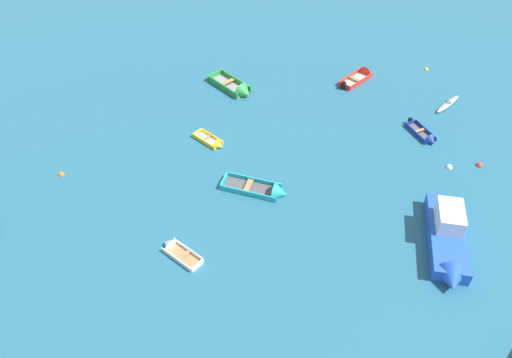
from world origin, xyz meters
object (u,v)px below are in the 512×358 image
motor_launch_blue_midfield_right (448,240)px  rowboat_green_near_left (238,89)px  rowboat_red_foreground_center (362,75)px  mooring_buoy_between_boats_left (426,69)px  rowboat_deep_blue_midfield_left (426,137)px  rowboat_turquoise_near_camera (269,191)px  mooring_buoy_between_boats_right (449,168)px  mooring_buoy_far_field (479,165)px  rowboat_yellow_back_row_center (214,143)px  rowboat_white_cluster_outer (174,249)px  kayak_grey_far_back (448,104)px  mooring_buoy_trailing (62,175)px

motor_launch_blue_midfield_right → rowboat_green_near_left: 21.01m
rowboat_red_foreground_center → mooring_buoy_between_boats_left: (5.69, 2.26, -0.20)m
rowboat_deep_blue_midfield_left → rowboat_turquoise_near_camera: rowboat_turquoise_near_camera is taller
mooring_buoy_between_boats_right → mooring_buoy_far_field: bearing=15.1°
mooring_buoy_between_boats_right → rowboat_yellow_back_row_center: bearing=-179.3°
rowboat_turquoise_near_camera → rowboat_green_near_left: bearing=110.5°
rowboat_deep_blue_midfield_left → rowboat_turquoise_near_camera: 13.17m
rowboat_deep_blue_midfield_left → mooring_buoy_between_boats_left: rowboat_deep_blue_midfield_left is taller
mooring_buoy_far_field → rowboat_green_near_left: bearing=161.1°
rowboat_yellow_back_row_center → mooring_buoy_far_field: bearing=2.3°
mooring_buoy_between_boats_left → mooring_buoy_far_field: bearing=-78.2°
rowboat_red_foreground_center → rowboat_white_cluster_outer: size_ratio=1.27×
rowboat_red_foreground_center → rowboat_deep_blue_midfield_left: (4.84, -7.88, -0.04)m
rowboat_deep_blue_midfield_left → mooring_buoy_between_boats_left: size_ratio=8.05×
mooring_buoy_between_boats_left → rowboat_white_cluster_outer: bearing=-125.0°
rowboat_yellow_back_row_center → rowboat_red_foreground_center: bearing=46.4°
rowboat_deep_blue_midfield_left → rowboat_yellow_back_row_center: size_ratio=1.08×
kayak_grey_far_back → mooring_buoy_far_field: size_ratio=6.48×
rowboat_white_cluster_outer → mooring_buoy_between_boats_right: bearing=31.2°
motor_launch_blue_midfield_right → mooring_buoy_between_boats_right: (1.05, 7.42, -0.69)m
mooring_buoy_far_field → mooring_buoy_between_boats_right: mooring_buoy_far_field is taller
rowboat_white_cluster_outer → rowboat_yellow_back_row_center: rowboat_white_cluster_outer is taller
mooring_buoy_trailing → rowboat_deep_blue_midfield_left: bearing=18.0°
rowboat_turquoise_near_camera → mooring_buoy_between_boats_left: size_ratio=12.70×
rowboat_green_near_left → mooring_buoy_trailing: (-10.09, -12.04, -0.24)m
rowboat_green_near_left → mooring_buoy_far_field: bearing=-18.9°
kayak_grey_far_back → mooring_buoy_between_boats_left: 5.58m
rowboat_red_foreground_center → mooring_buoy_between_boats_left: rowboat_red_foreground_center is taller
mooring_buoy_trailing → rowboat_white_cluster_outer: bearing=-28.3°
rowboat_turquoise_near_camera → mooring_buoy_between_boats_left: 21.21m
rowboat_green_near_left → kayak_grey_far_back: 17.15m
mooring_buoy_trailing → motor_launch_blue_midfield_right: bearing=-5.2°
motor_launch_blue_midfield_right → mooring_buoy_between_boats_left: motor_launch_blue_midfield_right is taller
rowboat_turquoise_near_camera → mooring_buoy_between_boats_left: (11.60, 17.76, -0.19)m
rowboat_white_cluster_outer → rowboat_yellow_back_row_center: bearing=89.2°
motor_launch_blue_midfield_right → mooring_buoy_trailing: motor_launch_blue_midfield_right is taller
rowboat_red_foreground_center → motor_launch_blue_midfield_right: size_ratio=0.52×
mooring_buoy_between_boats_right → rowboat_white_cluster_outer: bearing=-148.8°
motor_launch_blue_midfield_right → kayak_grey_far_back: 15.30m
kayak_grey_far_back → rowboat_white_cluster_outer: bearing=-134.4°
rowboat_green_near_left → mooring_buoy_trailing: 15.71m
mooring_buoy_between_boats_right → rowboat_green_near_left: bearing=157.1°
rowboat_red_foreground_center → mooring_buoy_between_boats_left: size_ratio=10.11×
rowboat_red_foreground_center → kayak_grey_far_back: size_ratio=1.23×
motor_launch_blue_midfield_right → rowboat_yellow_back_row_center: (-15.75, 7.22, -0.55)m
motor_launch_blue_midfield_right → rowboat_turquoise_near_camera: motor_launch_blue_midfield_right is taller
rowboat_white_cluster_outer → mooring_buoy_trailing: size_ratio=7.04×
rowboat_green_near_left → mooring_buoy_between_boats_right: bearing=-22.9°
rowboat_red_foreground_center → rowboat_white_cluster_outer: bearing=-116.9°
mooring_buoy_trailing → mooring_buoy_between_boats_right: (26.49, 5.12, 0.00)m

